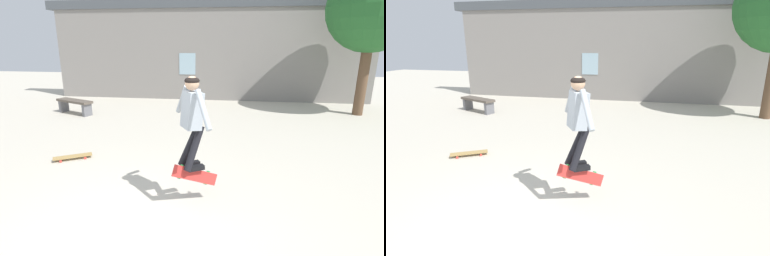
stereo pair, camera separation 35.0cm
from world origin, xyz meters
TOP-DOWN VIEW (x-y plane):
  - ground_plane at (0.00, 0.00)m, footprint 40.00×40.00m
  - building_backdrop at (0.01, 9.81)m, footprint 14.16×0.52m
  - tree_right at (5.51, 7.64)m, footprint 2.89×2.89m
  - park_bench at (-4.40, 6.36)m, footprint 1.53×0.96m
  - skater at (0.58, 0.92)m, footprint 0.71×1.13m
  - skateboard_flipping at (0.63, 0.87)m, footprint 0.67×0.43m
  - skateboard_resting at (-2.28, 2.35)m, footprint 0.79×0.57m

SIDE VIEW (x-z plane):
  - ground_plane at x=0.00m, z-range 0.00..0.00m
  - skateboard_resting at x=-2.28m, z-range 0.03..0.11m
  - park_bench at x=-4.40m, z-range 0.11..0.61m
  - skateboard_flipping at x=0.63m, z-range 0.27..0.73m
  - skater at x=0.58m, z-range 0.74..2.17m
  - building_backdrop at x=0.01m, z-range -0.56..4.91m
  - tree_right at x=5.51m, z-range 1.03..6.02m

